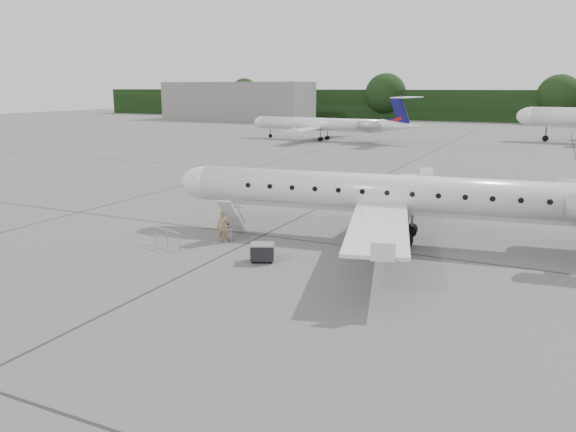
% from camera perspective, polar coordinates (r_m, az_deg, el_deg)
% --- Properties ---
extents(ground, '(320.00, 320.00, 0.00)m').
position_cam_1_polar(ground, '(26.50, 4.80, -6.15)').
color(ground, slate).
rests_on(ground, ground).
extents(treeline, '(260.00, 4.00, 8.00)m').
position_cam_1_polar(treeline, '(153.79, 22.62, 10.25)').
color(treeline, black).
rests_on(treeline, ground).
extents(terminal_building, '(40.00, 14.00, 10.00)m').
position_cam_1_polar(terminal_building, '(155.02, -5.13, 11.55)').
color(terminal_building, slate).
rests_on(terminal_building, ground).
extents(main_regional_jet, '(32.36, 25.21, 7.63)m').
position_cam_1_polar(main_regional_jet, '(32.33, 10.62, 4.13)').
color(main_regional_jet, silver).
rests_on(main_regional_jet, ground).
extents(airstair, '(1.14, 2.34, 2.39)m').
position_cam_1_polar(airstair, '(33.06, -5.76, -0.15)').
color(airstair, silver).
rests_on(airstair, ground).
extents(passenger, '(0.77, 0.63, 1.82)m').
position_cam_1_polar(passenger, '(32.00, -6.65, -1.14)').
color(passenger, '#8A6B4B').
rests_on(passenger, ground).
extents(safety_railing, '(2.14, 0.69, 1.00)m').
position_cam_1_polar(safety_railing, '(31.64, -12.15, -2.28)').
color(safety_railing, '#979AA0').
rests_on(safety_railing, ground).
extents(baggage_cart, '(1.43, 1.32, 1.00)m').
position_cam_1_polar(baggage_cart, '(28.50, -2.63, -3.68)').
color(baggage_cart, black).
rests_on(baggage_cart, ground).
extents(bg_regional_left, '(29.34, 22.02, 7.36)m').
position_cam_1_polar(bg_regional_left, '(94.82, 3.13, 9.93)').
color(bg_regional_left, silver).
rests_on(bg_regional_left, ground).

